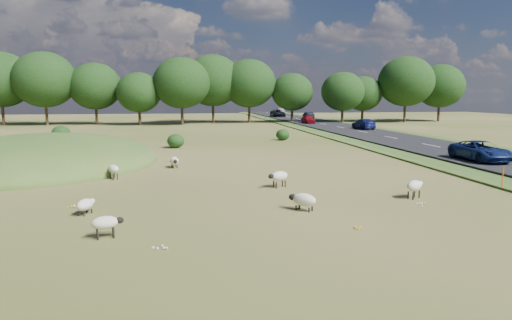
{
  "coord_description": "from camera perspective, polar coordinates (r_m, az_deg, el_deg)",
  "views": [
    {
      "loc": [
        -2.22,
        -21.82,
        4.71
      ],
      "look_at": [
        2.0,
        4.0,
        1.0
      ],
      "focal_mm": 32.0,
      "sensor_mm": 36.0,
      "label": 1
    }
  ],
  "objects": [
    {
      "name": "sheep_2",
      "position": [
        23.48,
        2.88,
        -2.03
      ],
      "size": [
        1.22,
        0.86,
        0.85
      ],
      "rotation": [
        0.0,
        0.0,
        3.56
      ],
      "color": "beige",
      "rests_on": "ground"
    },
    {
      "name": "sheep_6",
      "position": [
        27.08,
        -17.41,
        -1.09
      ],
      "size": [
        0.86,
        1.17,
        0.82
      ],
      "rotation": [
        0.0,
        0.0,
        2.03
      ],
      "color": "beige",
      "rests_on": "ground"
    },
    {
      "name": "car_4",
      "position": [
        97.68,
        2.75,
        5.88
      ],
      "size": [
        2.51,
        5.43,
        1.51
      ],
      "primitive_type": "imported",
      "color": "black",
      "rests_on": "road"
    },
    {
      "name": "sheep_3",
      "position": [
        16.03,
        -18.24,
        -7.47
      ],
      "size": [
        1.09,
        0.66,
        0.76
      ],
      "rotation": [
        0.0,
        0.0,
        0.25
      ],
      "color": "beige",
      "rests_on": "ground"
    },
    {
      "name": "sheep_5",
      "position": [
        19.47,
        -20.55,
        -5.24
      ],
      "size": [
        0.78,
        1.15,
        0.64
      ],
      "rotation": [
        0.0,
        0.0,
        1.19
      ],
      "color": "beige",
      "rests_on": "ground"
    },
    {
      "name": "sheep_4",
      "position": [
        22.24,
        19.21,
        -3.05
      ],
      "size": [
        1.18,
        0.96,
        0.85
      ],
      "rotation": [
        0.0,
        0.0,
        0.59
      ],
      "color": "beige",
      "rests_on": "ground"
    },
    {
      "name": "car_0",
      "position": [
        35.03,
        26.25,
        1.03
      ],
      "size": [
        2.24,
        4.86,
        1.35
      ],
      "primitive_type": "imported",
      "color": "navy",
      "rests_on": "road"
    },
    {
      "name": "treeline",
      "position": [
        77.29,
        -8.53,
        9.36
      ],
      "size": [
        96.28,
        14.66,
        11.7
      ],
      "color": "black",
      "rests_on": "ground"
    },
    {
      "name": "marker_post",
      "position": [
        26.13,
        28.45,
        -1.96
      ],
      "size": [
        0.06,
        0.06,
        1.2
      ],
      "primitive_type": "cylinder",
      "color": "#D8590C",
      "rests_on": "ground"
    },
    {
      "name": "car_5",
      "position": [
        88.64,
        6.55,
        5.55
      ],
      "size": [
        1.39,
        3.97,
        1.31
      ],
      "primitive_type": "imported",
      "rotation": [
        0.0,
        0.0,
        3.14
      ],
      "color": "black",
      "rests_on": "road"
    },
    {
      "name": "car_1",
      "position": [
        62.95,
        13.31,
        4.42
      ],
      "size": [
        1.93,
        4.75,
        1.38
      ],
      "primitive_type": "imported",
      "rotation": [
        0.0,
        0.0,
        3.14
      ],
      "color": "navy",
      "rests_on": "road"
    },
    {
      "name": "sheep_1",
      "position": [
        18.92,
        5.95,
        -4.96
      ],
      "size": [
        1.17,
        1.16,
        0.73
      ],
      "rotation": [
        0.0,
        0.0,
        2.36
      ],
      "color": "beige",
      "rests_on": "ground"
    },
    {
      "name": "ground",
      "position": [
        42.14,
        -6.21,
        1.61
      ],
      "size": [
        160.0,
        160.0,
        0.0
      ],
      "primitive_type": "plane",
      "color": "#3B5019",
      "rests_on": "ground"
    },
    {
      "name": "sheep_0",
      "position": [
        30.35,
        -10.17,
        -0.11
      ],
      "size": [
        0.69,
        1.29,
        0.72
      ],
      "rotation": [
        0.0,
        0.0,
        4.85
      ],
      "color": "beige",
      "rests_on": "ground"
    },
    {
      "name": "mound",
      "position": [
        35.52,
        -25.17,
        -0.32
      ],
      "size": [
        16.0,
        20.0,
        4.0
      ],
      "primitive_type": "ellipsoid",
      "color": "#33561E",
      "rests_on": "ground"
    },
    {
      "name": "shrubs",
      "position": [
        47.8,
        -14.39,
        3.0
      ],
      "size": [
        24.82,
        10.58,
        1.57
      ],
      "color": "black",
      "rests_on": "ground"
    },
    {
      "name": "car_6",
      "position": [
        74.72,
        6.54,
        5.09
      ],
      "size": [
        1.51,
        3.76,
        1.28
      ],
      "primitive_type": "imported",
      "color": "maroon",
      "rests_on": "road"
    },
    {
      "name": "car_3",
      "position": [
        113.85,
        2.97,
        6.17
      ],
      "size": [
        1.99,
        4.91,
        1.42
      ],
      "primitive_type": "imported",
      "rotation": [
        0.0,
        0.0,
        3.14
      ],
      "color": "silver",
      "rests_on": "road"
    },
    {
      "name": "road",
      "position": [
        56.57,
        13.9,
        3.18
      ],
      "size": [
        8.0,
        150.0,
        0.25
      ],
      "primitive_type": "cube",
      "color": "black",
      "rests_on": "ground"
    }
  ]
}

